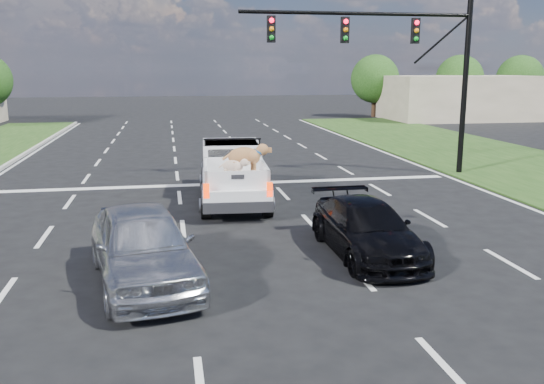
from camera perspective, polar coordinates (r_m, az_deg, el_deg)
The scene contains 10 objects.
ground at distance 11.86m, azimuth 0.36°, elevation -8.60°, with size 160.00×160.00×0.00m, color black.
road_markings at distance 18.08m, azimuth -3.49°, elevation -1.29°, with size 17.75×60.00×0.01m.
traffic_signal at distance 23.32m, azimuth 13.44°, elevation 13.12°, with size 9.11×0.31×7.00m.
building_right at distance 50.99m, azimuth 18.09°, elevation 8.87°, with size 12.00×7.00×3.60m, color #C1AF93.
tree_far_d at distance 52.13m, azimuth 10.16°, elevation 10.97°, with size 4.20×4.20×5.40m.
tree_far_e at distance 55.42m, azimuth 18.08°, elevation 10.63°, with size 4.20×4.20×5.40m.
tree_far_f at distance 58.48m, azimuth 23.35°, elevation 10.29°, with size 4.20×4.20×5.40m.
pickup_truck at distance 18.45m, azimuth -3.85°, elevation 1.99°, with size 2.33×5.53×2.03m.
silver_sedan at distance 11.69m, azimuth -12.68°, elevation -5.20°, with size 1.83×4.55×1.55m, color #B4B6BC.
black_coupe at distance 13.33m, azimuth 9.33°, elevation -3.61°, with size 1.73×4.27×1.24m, color black.
Camera 1 is at (-2.05, -10.90, 4.20)m, focal length 38.00 mm.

